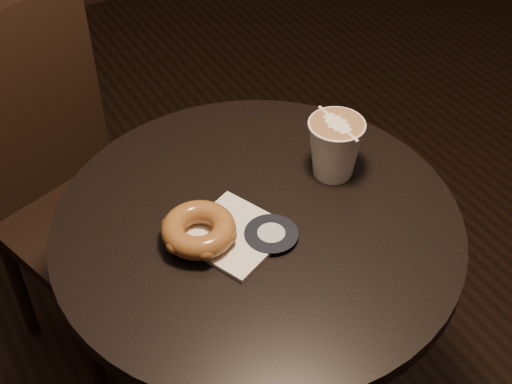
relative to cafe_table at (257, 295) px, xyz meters
The scene contains 5 objects.
cafe_table is the anchor object (origin of this frame).
chair 0.59m from the cafe_table, 109.02° to the left, with size 0.45×0.45×0.92m.
pastry_bag 0.21m from the cafe_table, 166.81° to the right, with size 0.15×0.15×0.01m, color silver.
doughnut 0.25m from the cafe_table, behind, with size 0.12×0.12×0.04m, color brown.
latte_cup 0.32m from the cafe_table, 11.71° to the left, with size 0.10×0.10×0.11m, color white, non-canonical shape.
Camera 1 is at (-0.43, -0.73, 1.61)m, focal length 50.00 mm.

